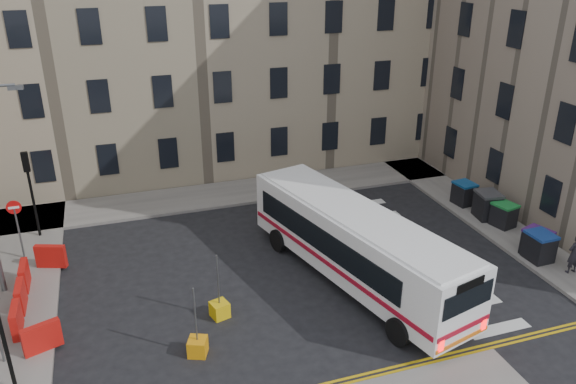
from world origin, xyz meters
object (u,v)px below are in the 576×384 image
wheelie_bin_c (504,215)px  wheelie_bin_a (539,246)px  pedestrian (574,254)px  bus (355,242)px  wheelie_bin_d (487,205)px  bollard_yellow (198,347)px  bollard_chevron (220,310)px  wheelie_bin_b (537,243)px  wheelie_bin_e (464,193)px

wheelie_bin_c → wheelie_bin_a: bearing=-114.7°
wheelie_bin_a → pedestrian: 1.43m
bus → wheelie_bin_d: size_ratio=8.42×
bollard_yellow → bollard_chevron: (1.13, 1.82, 0.00)m
bus → wheelie_bin_b: 8.37m
bus → pedestrian: size_ratio=6.69×
wheelie_bin_d → wheelie_bin_c: bearing=-71.0°
bus → bollard_chevron: bus is taller
bus → wheelie_bin_b: bearing=-20.5°
wheelie_bin_a → wheelie_bin_b: wheelie_bin_a is taller
wheelie_bin_e → wheelie_bin_b: bearing=-98.0°
wheelie_bin_e → bollard_chevron: bearing=-165.4°
bus → bollard_yellow: bus is taller
wheelie_bin_d → bollard_chevron: size_ratio=2.27×
bus → bollard_chevron: bearing=172.5°
pedestrian → bus: bearing=-17.2°
wheelie_bin_d → bollard_chevron: 14.72m
wheelie_bin_c → bollard_yellow: 16.20m
wheelie_bin_d → bus: bearing=-152.5°
wheelie_bin_a → bus: bearing=170.3°
wheelie_bin_c → wheelie_bin_e: size_ratio=1.04×
wheelie_bin_e → bollard_yellow: size_ratio=1.96×
pedestrian → bollard_yellow: pedestrian is taller
wheelie_bin_a → bollard_chevron: size_ratio=2.07×
bollard_yellow → bus: bearing=20.3°
wheelie_bin_a → bollard_chevron: bearing=176.7°
wheelie_bin_e → pedestrian: 7.23m
bus → wheelie_bin_c: bus is taller
bollard_yellow → bollard_chevron: bearing=58.2°
pedestrian → wheelie_bin_b: bearing=-76.8°
pedestrian → bollard_yellow: size_ratio=2.85×
wheelie_bin_a → bollard_yellow: bearing=-176.2°
pedestrian → bollard_yellow: 15.52m
wheelie_bin_d → bollard_yellow: bearing=-152.0°
wheelie_bin_c → wheelie_bin_d: 1.04m
wheelie_bin_d → wheelie_bin_e: size_ratio=1.15×
bollard_chevron → wheelie_bin_b: bearing=-0.6°
wheelie_bin_b → pedestrian: (0.42, -1.63, 0.25)m
wheelie_bin_a → wheelie_bin_e: 5.93m
bollard_chevron → wheelie_bin_c: bearing=10.4°
bus → bollard_chevron: size_ratio=19.09×
wheelie_bin_c → bollard_yellow: wheelie_bin_c is taller
wheelie_bin_b → wheelie_bin_a: bearing=-131.9°
wheelie_bin_b → pedestrian: pedestrian is taller
wheelie_bin_d → pedestrian: pedestrian is taller
wheelie_bin_a → wheelie_bin_c: size_ratio=1.01×
wheelie_bin_e → pedestrian: (0.27, -7.22, 0.26)m
bus → bollard_yellow: (-6.81, -2.53, -1.46)m
wheelie_bin_b → wheelie_bin_d: bearing=67.4°
wheelie_bin_c → pedestrian: 4.45m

